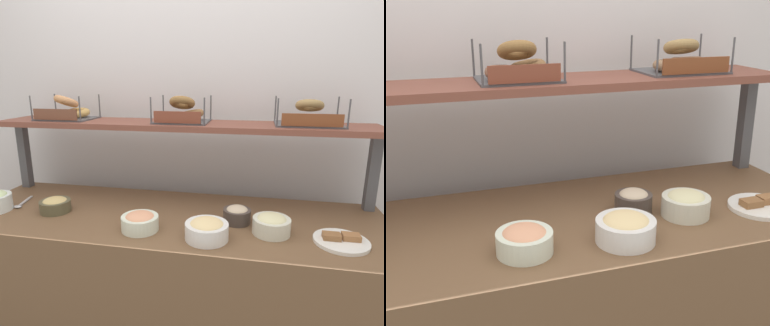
# 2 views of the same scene
# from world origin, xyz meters

# --- Properties ---
(back_wall) EXTENTS (3.31, 0.06, 2.40)m
(back_wall) POSITION_xyz_m (0.00, 0.55, 1.20)
(back_wall) COLOR silver
(back_wall) RESTS_ON ground_plane
(deli_counter) EXTENTS (2.11, 0.70, 0.85)m
(deli_counter) POSITION_xyz_m (0.00, 0.00, 0.42)
(deli_counter) COLOR brown
(deli_counter) RESTS_ON ground_plane
(shelf_riser_left) EXTENTS (0.05, 0.05, 0.40)m
(shelf_riser_left) POSITION_xyz_m (-1.00, 0.27, 1.05)
(shelf_riser_left) COLOR #4C4C51
(shelf_riser_left) RESTS_ON deli_counter
(shelf_riser_right) EXTENTS (0.05, 0.05, 0.40)m
(shelf_riser_right) POSITION_xyz_m (1.00, 0.27, 1.05)
(shelf_riser_right) COLOR #4C4C51
(shelf_riser_right) RESTS_ON deli_counter
(upper_shelf) EXTENTS (2.07, 0.32, 0.03)m
(upper_shelf) POSITION_xyz_m (0.00, 0.27, 1.26)
(upper_shelf) COLOR brown
(upper_shelf) RESTS_ON shelf_riser_left
(bowl_tuna_salad) EXTENTS (0.13, 0.13, 0.08)m
(bowl_tuna_salad) POSITION_xyz_m (0.34, -0.02, 0.89)
(bowl_tuna_salad) COLOR #453B35
(bowl_tuna_salad) RESTS_ON deli_counter
(bowl_potato_salad) EXTENTS (0.16, 0.16, 0.09)m
(bowl_potato_salad) POSITION_xyz_m (0.49, -0.10, 0.89)
(bowl_potato_salad) COLOR silver
(bowl_potato_salad) RESTS_ON deli_counter
(bowl_egg_salad) EXTENTS (0.19, 0.19, 0.09)m
(bowl_egg_salad) POSITION_xyz_m (0.22, -0.21, 0.89)
(bowl_egg_salad) COLOR white
(bowl_egg_salad) RESTS_ON deli_counter
(bowl_hummus) EXTENTS (0.15, 0.15, 0.07)m
(bowl_hummus) POSITION_xyz_m (-0.58, -0.06, 0.89)
(bowl_hummus) COLOR brown
(bowl_hummus) RESTS_ON deli_counter
(bowl_lox_spread) EXTENTS (0.17, 0.17, 0.08)m
(bowl_lox_spread) POSITION_xyz_m (-0.09, -0.18, 0.89)
(bowl_lox_spread) COLOR white
(bowl_lox_spread) RESTS_ON deli_counter
(serving_plate_white) EXTENTS (0.22, 0.22, 0.04)m
(serving_plate_white) POSITION_xyz_m (0.77, -0.14, 0.86)
(serving_plate_white) COLOR white
(serving_plate_white) RESTS_ON deli_counter
(serving_spoon_near_plate) EXTENTS (0.06, 0.17, 0.01)m
(serving_spoon_near_plate) POSITION_xyz_m (-0.82, -0.03, 0.86)
(serving_spoon_near_plate) COLOR #B7B7BC
(serving_spoon_near_plate) RESTS_ON deli_counter
(bagel_basket_sesame) EXTENTS (0.31, 0.25, 0.15)m
(bagel_basket_sesame) POSITION_xyz_m (-0.69, 0.28, 1.33)
(bagel_basket_sesame) COLOR #4C4C51
(bagel_basket_sesame) RESTS_ON upper_shelf
(bagel_basket_cinnamon_raisin) EXTENTS (0.29, 0.25, 0.15)m
(bagel_basket_cinnamon_raisin) POSITION_xyz_m (0.01, 0.28, 1.33)
(bagel_basket_cinnamon_raisin) COLOR #4C4C51
(bagel_basket_cinnamon_raisin) RESTS_ON upper_shelf
(bagel_basket_everything) EXTENTS (0.33, 0.25, 0.14)m
(bagel_basket_everything) POSITION_xyz_m (0.66, 0.29, 1.32)
(bagel_basket_everything) COLOR #4C4C51
(bagel_basket_everything) RESTS_ON upper_shelf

